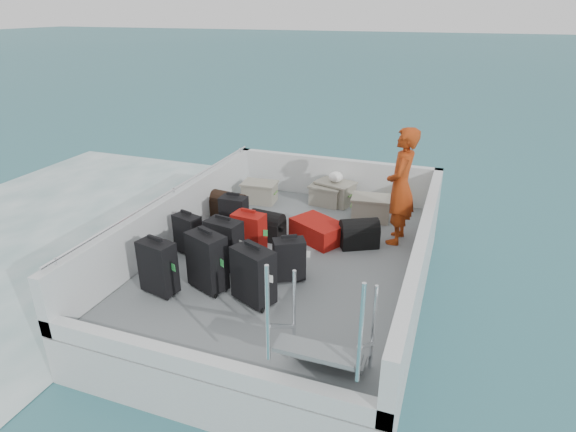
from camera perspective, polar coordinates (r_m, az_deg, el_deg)
name	(u,v)px	position (r m, az deg, el deg)	size (l,w,h in m)	color
ground	(288,295)	(6.89, 0.01, -9.36)	(160.00, 160.00, 0.00)	#1D5A65
wake_foam	(28,243)	(9.47, -28.46, -2.80)	(10.00, 10.00, 0.00)	white
ferry_hull	(288,277)	(6.73, 0.01, -7.22)	(3.60, 5.00, 0.60)	silver
deck	(288,257)	(6.58, 0.01, -4.90)	(3.30, 4.70, 0.02)	slate
deck_fittings	(305,246)	(6.03, 2.06, -3.61)	(3.60, 5.00, 0.90)	silver
suitcase_0	(158,268)	(5.84, -15.13, -5.94)	(0.43, 0.24, 0.66)	black
suitcase_1	(188,234)	(6.69, -11.78, -2.16)	(0.37, 0.21, 0.56)	black
suitcase_2	(234,215)	(7.19, -6.42, 0.11)	(0.39, 0.23, 0.57)	black
suitcase_3	(207,262)	(5.79, -9.56, -5.37)	(0.47, 0.27, 0.72)	black
suitcase_4	(224,245)	(6.21, -7.55, -3.40)	(0.45, 0.27, 0.66)	black
suitcase_5	(249,234)	(6.54, -4.64, -2.16)	(0.43, 0.26, 0.59)	maroon
suitcase_6	(253,276)	(5.49, -4.12, -7.09)	(0.48, 0.29, 0.67)	black
suitcase_7	(289,260)	(5.92, 0.13, -5.25)	(0.39, 0.22, 0.54)	black
suitcase_8	(318,231)	(6.98, 3.58, -1.74)	(0.49, 0.74, 0.29)	maroon
duffel_0	(229,207)	(7.81, -7.03, 1.04)	(0.56, 0.30, 0.32)	black
duffel_1	(267,228)	(7.03, -2.49, -1.40)	(0.49, 0.30, 0.32)	black
duffel_2	(359,236)	(6.86, 8.41, -2.34)	(0.53, 0.30, 0.32)	black
crate_0	(260,193)	(8.35, -3.37, 2.75)	(0.55, 0.38, 0.33)	gray
crate_1	(327,196)	(8.26, 4.60, 2.40)	(0.52, 0.36, 0.31)	gray
crate_2	(335,193)	(8.32, 5.60, 2.69)	(0.59, 0.41, 0.36)	gray
crate_3	(371,209)	(7.75, 9.81, 0.83)	(0.58, 0.40, 0.35)	gray
yellow_bag	(399,203)	(8.25, 13.05, 1.47)	(0.28, 0.26, 0.22)	gold
white_bag	(336,179)	(8.23, 5.68, 4.44)	(0.24, 0.24, 0.18)	white
passenger	(401,187)	(6.87, 13.22, 3.42)	(0.61, 0.40, 1.67)	#E04815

